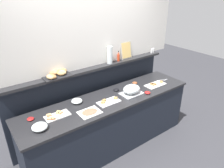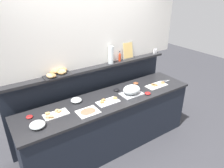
# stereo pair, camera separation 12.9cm
# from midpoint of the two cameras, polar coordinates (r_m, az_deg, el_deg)

# --- Properties ---
(ground_plane) EXTENTS (12.00, 12.00, 0.00)m
(ground_plane) POSITION_cam_midpoint_polar(r_m,az_deg,el_deg) (4.06, -6.49, -11.58)
(ground_plane) COLOR #38383D
(buffet_counter) EXTENTS (2.78, 0.68, 0.89)m
(buffet_counter) POSITION_cam_midpoint_polar(r_m,az_deg,el_deg) (3.38, -1.58, -10.52)
(buffet_counter) COLOR black
(buffet_counter) RESTS_ON ground_plane
(back_ledge_unit) EXTENTS (2.86, 0.22, 1.25)m
(back_ledge_unit) POSITION_cam_midpoint_polar(r_m,az_deg,el_deg) (3.64, -6.31, -3.90)
(back_ledge_unit) COLOR black
(back_ledge_unit) RESTS_ON ground_plane
(upper_wall_panel) EXTENTS (3.46, 0.08, 1.35)m
(upper_wall_panel) POSITION_cam_midpoint_polar(r_m,az_deg,el_deg) (3.24, -7.64, 16.25)
(upper_wall_panel) COLOR white
(upper_wall_panel) RESTS_ON back_ledge_unit
(sandwich_platter_rear) EXTENTS (0.32, 0.17, 0.04)m
(sandwich_platter_rear) POSITION_cam_midpoint_polar(r_m,az_deg,el_deg) (2.84, -16.22, -8.28)
(sandwich_platter_rear) COLOR white
(sandwich_platter_rear) RESTS_ON buffet_counter
(sandwich_platter_front) EXTENTS (0.33, 0.18, 0.04)m
(sandwich_platter_front) POSITION_cam_midpoint_polar(r_m,az_deg,el_deg) (3.05, -2.17, -4.81)
(sandwich_platter_front) COLOR white
(sandwich_platter_front) RESTS_ON buffet_counter
(sandwich_platter_side) EXTENTS (0.37, 0.18, 0.04)m
(sandwich_platter_side) POSITION_cam_midpoint_polar(r_m,az_deg,el_deg) (3.62, 10.72, -0.12)
(sandwich_platter_side) COLOR white
(sandwich_platter_side) RESTS_ON buffet_counter
(cold_cuts_platter) EXTENTS (0.29, 0.22, 0.02)m
(cold_cuts_platter) POSITION_cam_midpoint_polar(r_m,az_deg,el_deg) (2.83, -7.43, -7.64)
(cold_cuts_platter) COLOR white
(cold_cuts_platter) RESTS_ON buffet_counter
(serving_cloche) EXTENTS (0.34, 0.24, 0.17)m
(serving_cloche) POSITION_cam_midpoint_polar(r_m,az_deg,el_deg) (3.25, 4.22, -1.53)
(serving_cloche) COLOR #B7BABF
(serving_cloche) RESTS_ON buffet_counter
(glass_bowl_large) EXTENTS (0.19, 0.19, 0.07)m
(glass_bowl_large) POSITION_cam_midpoint_polar(r_m,az_deg,el_deg) (2.66, -20.45, -10.94)
(glass_bowl_large) COLOR silver
(glass_bowl_large) RESTS_ON buffet_counter
(glass_bowl_medium) EXTENTS (0.16, 0.16, 0.06)m
(glass_bowl_medium) POSITION_cam_midpoint_polar(r_m,az_deg,el_deg) (3.07, -10.76, -4.61)
(glass_bowl_medium) COLOR silver
(glass_bowl_medium) RESTS_ON buffet_counter
(condiment_bowl_dark) EXTENTS (0.09, 0.09, 0.03)m
(condiment_bowl_dark) POSITION_cam_midpoint_polar(r_m,az_deg,el_deg) (3.61, 5.22, 0.31)
(condiment_bowl_dark) COLOR brown
(condiment_bowl_dark) RESTS_ON buffet_counter
(condiment_bowl_cream) EXTENTS (0.09, 0.09, 0.03)m
(condiment_bowl_cream) POSITION_cam_midpoint_polar(r_m,az_deg,el_deg) (3.31, 8.55, -2.33)
(condiment_bowl_cream) COLOR red
(condiment_bowl_cream) RESTS_ON buffet_counter
(condiment_bowl_red) EXTENTS (0.09, 0.09, 0.03)m
(condiment_bowl_red) POSITION_cam_midpoint_polar(r_m,az_deg,el_deg) (3.36, 0.07, -1.58)
(condiment_bowl_red) COLOR black
(condiment_bowl_red) RESTS_ON buffet_counter
(condiment_bowl_teal) EXTENTS (0.09, 0.09, 0.03)m
(condiment_bowl_teal) POSITION_cam_midpoint_polar(r_m,az_deg,el_deg) (2.88, -22.55, -8.80)
(condiment_bowl_teal) COLOR red
(condiment_bowl_teal) RESTS_ON buffet_counter
(serving_tongs) EXTENTS (0.19, 0.08, 0.01)m
(serving_tongs) POSITION_cam_midpoint_polar(r_m,az_deg,el_deg) (3.82, 12.97, 1.01)
(serving_tongs) COLOR #B7BABF
(serving_tongs) RESTS_ON buffet_counter
(hot_sauce_bottle) EXTENTS (0.04, 0.04, 0.18)m
(hot_sauce_bottle) POSITION_cam_midpoint_polar(r_m,az_deg,el_deg) (3.57, 0.72, 7.46)
(hot_sauce_bottle) COLOR red
(hot_sauce_bottle) RESTS_ON back_ledge_unit
(salt_shaker) EXTENTS (0.03, 0.03, 0.09)m
(salt_shaker) POSITION_cam_midpoint_polar(r_m,az_deg,el_deg) (4.09, 9.84, 8.93)
(salt_shaker) COLOR white
(salt_shaker) RESTS_ON back_ledge_unit
(pepper_shaker) EXTENTS (0.03, 0.03, 0.09)m
(pepper_shaker) POSITION_cam_midpoint_polar(r_m,az_deg,el_deg) (4.12, 10.27, 9.02)
(pepper_shaker) COLOR white
(pepper_shaker) RESTS_ON back_ledge_unit
(bread_basket) EXTENTS (0.40, 0.30, 0.08)m
(bread_basket) POSITION_cam_midpoint_polar(r_m,az_deg,el_deg) (3.08, -15.97, 2.73)
(bread_basket) COLOR black
(bread_basket) RESTS_ON back_ledge_unit
(framed_picture) EXTENTS (0.22, 0.06, 0.29)m
(framed_picture) POSITION_cam_midpoint_polar(r_m,az_deg,el_deg) (3.69, 2.89, 9.16)
(framed_picture) COLOR #B2AD9E
(framed_picture) RESTS_ON back_ledge_unit
(water_carafe) EXTENTS (0.09, 0.09, 0.29)m
(water_carafe) POSITION_cam_midpoint_polar(r_m,az_deg,el_deg) (3.44, -1.71, 7.91)
(water_carafe) COLOR silver
(water_carafe) RESTS_ON back_ledge_unit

